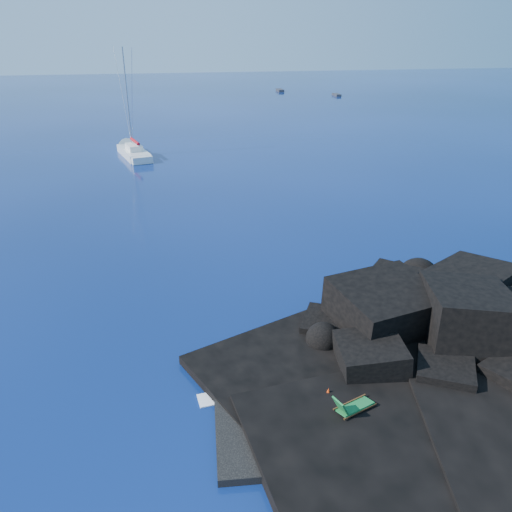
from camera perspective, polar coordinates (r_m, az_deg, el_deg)
The scene contains 11 objects.
ground at distance 21.27m, azimuth -5.09°, elevation -20.81°, with size 400.00×400.00×0.00m, color #031235.
headland at distance 27.49m, azimuth 22.53°, elevation -11.01°, with size 24.00×24.00×3.60m, color black, non-canonical shape.
beach at distance 22.36m, azimuth 6.86°, elevation -18.17°, with size 8.50×6.00×0.70m, color black.
surf_foam at distance 25.80m, azimuth 4.76°, elevation -11.45°, with size 10.00×8.00×0.06m, color white, non-canonical shape.
sailboat at distance 69.14m, azimuth -13.77°, elevation 11.01°, with size 2.70×12.88×13.50m, color silver, non-canonical shape.
deck_chair at distance 21.97m, azimuth 11.30°, elevation -16.04°, with size 1.84×0.80×1.26m, color #15622D, non-canonical shape.
towel at distance 22.63m, azimuth 4.75°, elevation -16.17°, with size 2.13×1.01×0.06m, color white.
sunbather at distance 22.54m, azimuth 4.76°, elevation -15.91°, with size 1.60×0.39×0.21m, color tan, non-canonical shape.
marker_cone at distance 22.85m, azimuth 8.25°, elevation -15.20°, with size 0.32×0.32×0.49m, color red.
distant_boat_a at distance 145.37m, azimuth 2.75°, elevation 18.28°, with size 1.43×4.60×0.61m, color #29292E.
distant_boat_b at distance 136.39m, azimuth 9.18°, elevation 17.62°, with size 1.26×4.04×0.54m, color #2B2B31.
Camera 1 is at (-1.36, -15.00, 15.01)m, focal length 35.00 mm.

